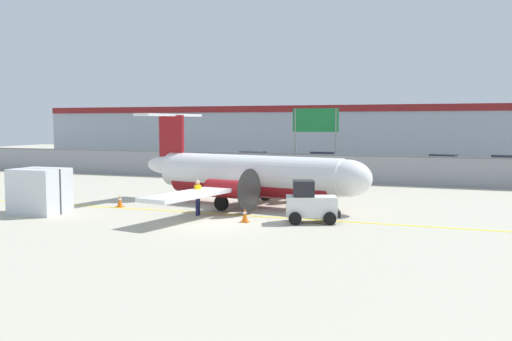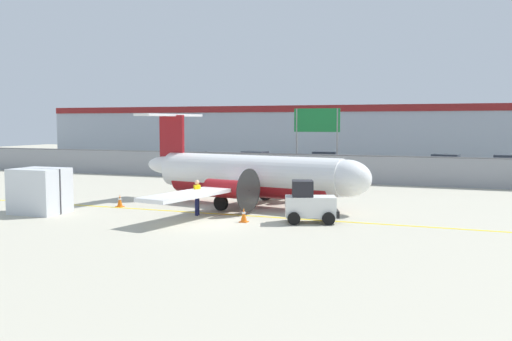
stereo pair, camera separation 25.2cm
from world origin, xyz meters
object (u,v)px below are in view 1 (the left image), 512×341
at_px(traffic_cone_near_right, 120,201).
at_px(highway_sign, 315,126).
at_px(ground_crew_worker, 198,196).
at_px(parked_car_4, 442,163).
at_px(parked_car_0, 189,160).
at_px(traffic_cone_near_left, 244,192).
at_px(parked_car_1, 254,160).
at_px(parked_car_5, 503,164).
at_px(baggage_tug, 310,203).
at_px(cargo_container, 40,191).
at_px(parked_car_2, 322,160).
at_px(parked_car_3, 368,165).
at_px(traffic_cone_far_left, 245,215).
at_px(commuter_airplane, 253,176).

height_order(traffic_cone_near_right, highway_sign, highway_sign).
distance_m(ground_crew_worker, parked_car_4, 29.28).
bearing_deg(ground_crew_worker, parked_car_0, -71.66).
height_order(traffic_cone_near_left, parked_car_1, parked_car_1).
bearing_deg(parked_car_5, baggage_tug, 74.40).
bearing_deg(cargo_container, parked_car_0, 100.00).
bearing_deg(ground_crew_worker, cargo_container, 6.72).
height_order(ground_crew_worker, highway_sign, highway_sign).
bearing_deg(ground_crew_worker, highway_sign, -102.74).
height_order(parked_car_2, parked_car_3, same).
distance_m(parked_car_1, parked_car_5, 21.93).
bearing_deg(ground_crew_worker, parked_car_5, -127.48).
distance_m(baggage_tug, traffic_cone_far_left, 2.95).
bearing_deg(highway_sign, parked_car_0, 159.04).
relative_size(cargo_container, parked_car_0, 0.58).
bearing_deg(parked_car_2, baggage_tug, 98.31).
relative_size(baggage_tug, cargo_container, 1.05).
bearing_deg(parked_car_4, traffic_cone_near_right, 68.56).
relative_size(commuter_airplane, parked_car_3, 3.73).
xyz_separation_m(commuter_airplane, baggage_tug, (4.16, -3.87, -0.75)).
distance_m(parked_car_2, parked_car_3, 7.21).
distance_m(ground_crew_worker, parked_car_1, 26.97).
height_order(ground_crew_worker, parked_car_2, same).
xyz_separation_m(ground_crew_worker, parked_car_5, (14.85, 28.12, -0.06)).
height_order(traffic_cone_near_left, highway_sign, highway_sign).
xyz_separation_m(commuter_airplane, highway_sign, (-0.40, 14.50, 2.54)).
xyz_separation_m(commuter_airplane, ground_crew_worker, (-1.39, -3.82, -0.65)).
bearing_deg(ground_crew_worker, traffic_cone_near_right, -20.56).
relative_size(commuter_airplane, parked_car_1, 3.65).
relative_size(commuter_airplane, parked_car_2, 3.71).
bearing_deg(baggage_tug, commuter_airplane, 117.41).
height_order(traffic_cone_near_right, parked_car_2, parked_car_2).
relative_size(baggage_tug, parked_car_4, 0.58).
bearing_deg(traffic_cone_near_right, commuter_airplane, 23.99).
bearing_deg(traffic_cone_near_left, parked_car_1, 109.13).
xyz_separation_m(parked_car_0, parked_car_4, (22.40, 4.06, 0.00)).
relative_size(ground_crew_worker, cargo_container, 0.70).
distance_m(parked_car_3, parked_car_4, 7.17).
xyz_separation_m(traffic_cone_near_left, traffic_cone_far_left, (3.06, -7.66, 0.00)).
xyz_separation_m(baggage_tug, cargo_container, (-12.99, -2.14, 0.24)).
distance_m(commuter_airplane, traffic_cone_far_left, 5.15).
bearing_deg(traffic_cone_near_left, commuter_airplane, -60.10).
height_order(commuter_airplane, traffic_cone_near_left, commuter_airplane).
relative_size(baggage_tug, parked_car_0, 0.61).
distance_m(ground_crew_worker, parked_car_2, 28.17).
bearing_deg(commuter_airplane, traffic_cone_near_left, 130.49).
bearing_deg(cargo_container, traffic_cone_far_left, 5.72).
distance_m(cargo_container, parked_car_3, 27.91).
xyz_separation_m(commuter_airplane, parked_car_2, (-2.32, 24.33, -0.71)).
bearing_deg(traffic_cone_near_left, parked_car_4, 63.98).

